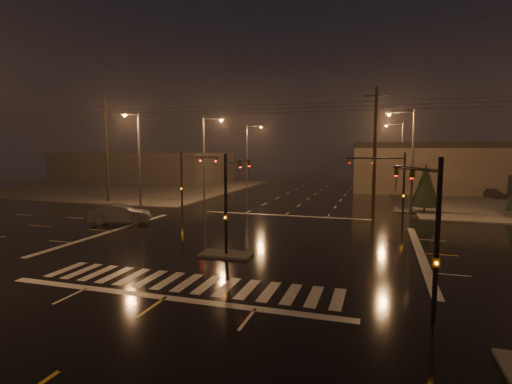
# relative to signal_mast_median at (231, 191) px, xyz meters

# --- Properties ---
(ground) EXTENTS (140.00, 140.00, 0.00)m
(ground) POSITION_rel_signal_mast_median_xyz_m (-0.00, 3.07, -3.75)
(ground) COLOR black
(ground) RESTS_ON ground
(sidewalk_nw) EXTENTS (36.00, 36.00, 0.12)m
(sidewalk_nw) POSITION_rel_signal_mast_median_xyz_m (-30.00, 33.07, -3.69)
(sidewalk_nw) COLOR #413F3A
(sidewalk_nw) RESTS_ON ground
(median_island) EXTENTS (3.00, 1.60, 0.15)m
(median_island) POSITION_rel_signal_mast_median_xyz_m (-0.00, -0.93, -3.68)
(median_island) COLOR #413F3A
(median_island) RESTS_ON ground
(crosswalk) EXTENTS (15.00, 2.60, 0.01)m
(crosswalk) POSITION_rel_signal_mast_median_xyz_m (-0.00, -5.93, -3.75)
(crosswalk) COLOR beige
(crosswalk) RESTS_ON ground
(stop_bar_near) EXTENTS (16.00, 0.50, 0.01)m
(stop_bar_near) POSITION_rel_signal_mast_median_xyz_m (-0.00, -7.93, -3.75)
(stop_bar_near) COLOR beige
(stop_bar_near) RESTS_ON ground
(stop_bar_far) EXTENTS (16.00, 0.50, 0.01)m
(stop_bar_far) POSITION_rel_signal_mast_median_xyz_m (-0.00, 14.07, -3.75)
(stop_bar_far) COLOR beige
(stop_bar_far) RESTS_ON ground
(commercial_block) EXTENTS (30.00, 18.00, 5.60)m
(commercial_block) POSITION_rel_signal_mast_median_xyz_m (-35.00, 45.07, -0.95)
(commercial_block) COLOR #45403C
(commercial_block) RESTS_ON ground
(signal_mast_median) EXTENTS (0.25, 4.59, 6.00)m
(signal_mast_median) POSITION_rel_signal_mast_median_xyz_m (0.00, 0.00, 0.00)
(signal_mast_median) COLOR black
(signal_mast_median) RESTS_ON ground
(signal_mast_ne) EXTENTS (4.84, 1.86, 6.00)m
(signal_mast_ne) POSITION_rel_signal_mast_median_xyz_m (9.50, 13.21, 0.04)
(signal_mast_ne) COLOR black
(signal_mast_ne) RESTS_ON ground
(signal_mast_nw) EXTENTS (4.84, 1.86, 6.00)m
(signal_mast_nw) POSITION_rel_signal_mast_median_xyz_m (-9.50, 13.21, 0.04)
(signal_mast_nw) COLOR black
(signal_mast_nw) RESTS_ON ground
(signal_mast_se) EXTENTS (1.55, 3.87, 6.00)m
(signal_mast_se) POSITION_rel_signal_mast_median_xyz_m (10.23, -6.68, -0.04)
(signal_mast_se) COLOR black
(signal_mast_se) RESTS_ON ground
(streetlight_1) EXTENTS (2.77, 0.32, 10.00)m
(streetlight_1) POSITION_rel_signal_mast_median_xyz_m (-11.18, 21.07, 2.05)
(streetlight_1) COLOR #38383A
(streetlight_1) RESTS_ON ground
(streetlight_2) EXTENTS (2.77, 0.32, 10.00)m
(streetlight_2) POSITION_rel_signal_mast_median_xyz_m (-11.18, 37.07, 2.05)
(streetlight_2) COLOR #38383A
(streetlight_2) RESTS_ON ground
(streetlight_3) EXTENTS (2.77, 0.32, 10.00)m
(streetlight_3) POSITION_rel_signal_mast_median_xyz_m (11.18, 19.07, 2.05)
(streetlight_3) COLOR #38383A
(streetlight_3) RESTS_ON ground
(streetlight_4) EXTENTS (2.77, 0.32, 10.00)m
(streetlight_4) POSITION_rel_signal_mast_median_xyz_m (11.18, 39.07, 2.05)
(streetlight_4) COLOR #38383A
(streetlight_4) RESTS_ON ground
(streetlight_5) EXTENTS (0.32, 2.77, 10.00)m
(streetlight_5) POSITION_rel_signal_mast_median_xyz_m (-16.00, 14.26, 2.05)
(streetlight_5) COLOR #38383A
(streetlight_5) RESTS_ON ground
(utility_pole_0) EXTENTS (2.20, 0.32, 12.00)m
(utility_pole_0) POSITION_rel_signal_mast_median_xyz_m (-22.00, 17.07, 2.38)
(utility_pole_0) COLOR black
(utility_pole_0) RESTS_ON ground
(utility_pole_1) EXTENTS (2.20, 0.32, 12.00)m
(utility_pole_1) POSITION_rel_signal_mast_median_xyz_m (8.00, 17.07, 2.38)
(utility_pole_1) COLOR black
(utility_pole_1) RESTS_ON ground
(conifer_0) EXTENTS (2.70, 2.70, 4.92)m
(conifer_0) POSITION_rel_signal_mast_median_xyz_m (12.78, 19.45, -0.95)
(conifer_0) COLOR black
(conifer_0) RESTS_ON ground
(car_parked) EXTENTS (3.22, 4.28, 1.36)m
(car_parked) POSITION_rel_signal_mast_median_xyz_m (22.33, 34.76, -3.07)
(car_parked) COLOR black
(car_parked) RESTS_ON ground
(car_crossing) EXTENTS (5.22, 3.47, 1.63)m
(car_crossing) POSITION_rel_signal_mast_median_xyz_m (-12.30, 5.95, -2.94)
(car_crossing) COLOR slate
(car_crossing) RESTS_ON ground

